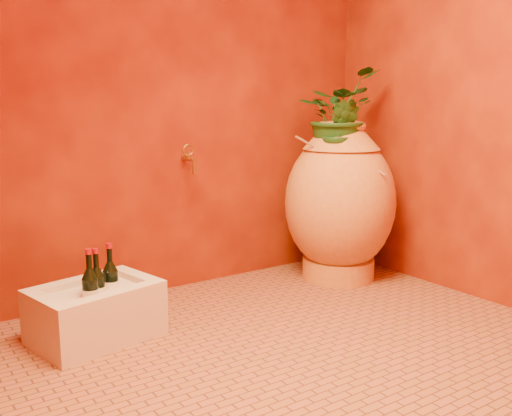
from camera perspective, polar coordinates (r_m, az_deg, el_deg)
floor at (r=2.71m, az=3.21°, el=-13.14°), size 2.50×2.50×0.00m
wall_back at (r=3.33m, az=-7.42°, el=13.30°), size 2.50×0.02×2.50m
wall_right at (r=3.40m, az=20.82°, el=12.65°), size 0.02×2.00×2.50m
amphora at (r=3.53m, az=8.38°, el=0.62°), size 0.90×0.90×0.97m
stone_basin at (r=2.78m, az=-15.73°, el=-10.11°), size 0.61×0.48×0.26m
wine_bottle_a at (r=2.71m, az=-15.57°, el=-7.87°), size 0.07×0.07×0.30m
wine_bottle_b at (r=2.78m, az=-14.32°, el=-7.34°), size 0.07×0.07×0.30m
wine_bottle_c at (r=2.68m, az=-16.21°, el=-8.08°), size 0.08×0.08×0.31m
wall_tap at (r=3.26m, az=-6.67°, el=5.04°), size 0.07×0.15×0.16m
plant_main at (r=3.49m, az=8.14°, el=9.22°), size 0.61×0.58×0.54m
plant_side at (r=3.37m, az=8.41°, el=7.47°), size 0.26×0.27×0.38m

